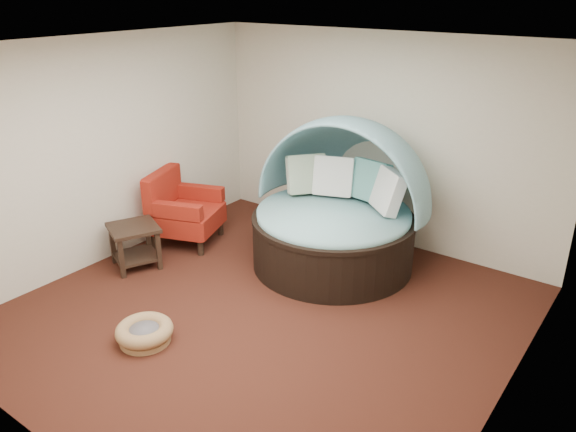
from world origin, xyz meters
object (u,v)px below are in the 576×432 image
Objects in this scene: pet_basket at (145,332)px; red_armchair at (182,210)px; canopy_daybed at (338,198)px; side_table at (135,240)px.

pet_basket is 0.69× the size of red_armchair.
canopy_daybed reaches higher than side_table.
pet_basket is 1.00× the size of side_table.
canopy_daybed is 2.60m from side_table.
canopy_daybed is at bearing -0.09° from red_armchair.
canopy_daybed is 2.12× the size of red_armchair.
side_table reaches higher than pet_basket.
red_armchair reaches higher than side_table.
pet_basket is 2.41m from red_armchair.
canopy_daybed is 3.04× the size of side_table.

